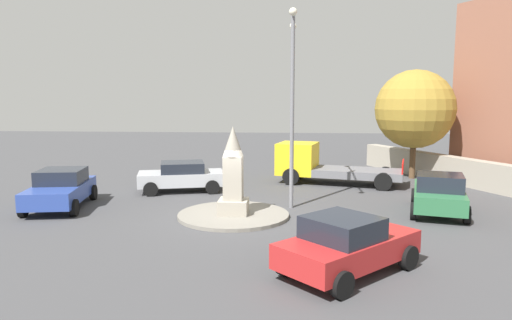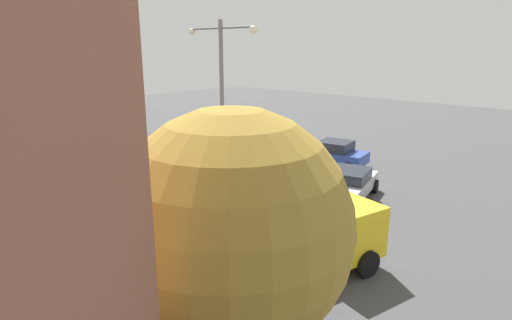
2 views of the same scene
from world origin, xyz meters
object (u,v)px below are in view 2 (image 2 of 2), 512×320
(truck_yellow_far_side, at_px, (313,245))
(tree_near_wall, at_px, (232,228))
(car_silver_parked_right, at_px, (349,183))
(car_blue_approaching, at_px, (332,153))
(car_green_passing, at_px, (89,236))
(car_red_parked_left, at_px, (108,172))
(monument, at_px, (234,161))
(streetlamp, at_px, (222,100))

(truck_yellow_far_side, distance_m, tree_near_wall, 6.05)
(tree_near_wall, bearing_deg, truck_yellow_far_side, 109.26)
(car_silver_parked_right, xyz_separation_m, car_blue_approaching, (-3.53, 4.06, 0.04))
(car_green_passing, bearing_deg, car_red_parked_left, 146.91)
(car_green_passing, bearing_deg, truck_yellow_far_side, 34.69)
(truck_yellow_far_side, bearing_deg, car_silver_parked_right, 112.02)
(car_red_parked_left, bearing_deg, car_green_passing, -33.09)
(car_silver_parked_right, height_order, car_blue_approaching, car_blue_approaching)
(car_red_parked_left, height_order, truck_yellow_far_side, truck_yellow_far_side)
(monument, distance_m, truck_yellow_far_side, 7.98)
(car_blue_approaching, relative_size, truck_yellow_far_side, 0.65)
(car_blue_approaching, bearing_deg, streetlamp, -85.72)
(streetlamp, distance_m, tree_near_wall, 9.83)
(truck_yellow_far_side, relative_size, tree_near_wall, 1.12)
(car_blue_approaching, height_order, tree_near_wall, tree_near_wall)
(monument, relative_size, car_green_passing, 0.78)
(streetlamp, relative_size, truck_yellow_far_side, 1.18)
(car_red_parked_left, bearing_deg, car_blue_approaching, 59.72)
(car_red_parked_left, xyz_separation_m, truck_yellow_far_side, (12.40, -0.04, 0.22))
(car_silver_parked_right, bearing_deg, tree_near_wall, -69.17)
(streetlamp, height_order, truck_yellow_far_side, streetlamp)
(car_silver_parked_right, height_order, tree_near_wall, tree_near_wall)
(car_green_passing, xyz_separation_m, tree_near_wall, (7.75, -0.93, 2.97))
(car_red_parked_left, distance_m, truck_yellow_far_side, 12.40)
(monument, bearing_deg, car_silver_parked_right, 34.09)
(streetlamp, distance_m, car_green_passing, 6.87)
(car_red_parked_left, bearing_deg, tree_near_wall, -19.84)
(truck_yellow_far_side, bearing_deg, monument, 153.24)
(car_green_passing, distance_m, tree_near_wall, 8.36)
(streetlamp, bearing_deg, car_blue_approaching, 94.28)
(car_silver_parked_right, bearing_deg, truck_yellow_far_side, -67.98)
(car_silver_parked_right, xyz_separation_m, tree_near_wall, (4.44, -11.66, 3.00))
(car_blue_approaching, xyz_separation_m, truck_yellow_far_side, (6.20, -10.65, 0.19))
(truck_yellow_far_side, bearing_deg, car_green_passing, -145.31)
(streetlamp, bearing_deg, car_red_parked_left, -168.36)
(streetlamp, xyz_separation_m, car_red_parked_left, (-6.89, -1.42, -3.98))
(monument, xyz_separation_m, car_red_parked_left, (-5.29, -3.55, -0.81))
(car_red_parked_left, height_order, car_silver_parked_right, car_red_parked_left)
(car_green_passing, bearing_deg, tree_near_wall, -6.86)
(car_red_parked_left, relative_size, car_green_passing, 0.95)
(car_red_parked_left, bearing_deg, streetlamp, 11.64)
(truck_yellow_far_side, bearing_deg, car_blue_approaching, 120.19)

